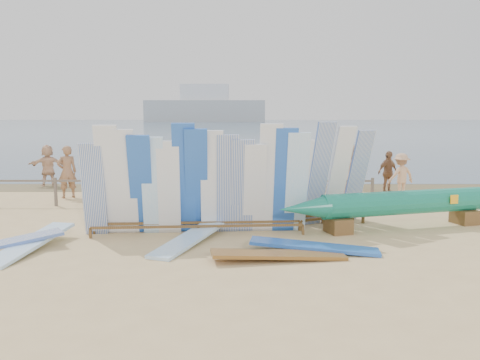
{
  "coord_description": "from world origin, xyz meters",
  "views": [
    {
      "loc": [
        1.88,
        -12.82,
        2.88
      ],
      "look_at": [
        1.84,
        1.18,
        1.07
      ],
      "focal_mm": 38.0,
      "sensor_mm": 36.0,
      "label": 1
    }
  ],
  "objects_px": {
    "side_surfboard_rack": "(329,179)",
    "flat_board_d": "(314,252)",
    "stroller": "(231,190)",
    "beachgoer_11": "(48,165)",
    "flat_board_c": "(279,260)",
    "beachgoer_5": "(171,170)",
    "beachgoer_10": "(388,172)",
    "main_surfboard_rack": "(198,185)",
    "beachgoer_6": "(258,173)",
    "outrigger_canoe": "(405,204)",
    "beachgoer_9": "(316,167)",
    "flat_board_b": "(189,244)",
    "flat_board_a": "(31,250)",
    "beach_chair_right": "(200,192)",
    "beachgoer_8": "(352,173)",
    "beachgoer_7": "(282,174)",
    "vendor_table": "(302,209)",
    "beachgoer_extra_0": "(401,175)",
    "beach_chair_left": "(166,194)",
    "beachgoer_1": "(67,172)"
  },
  "relations": [
    {
      "from": "flat_board_d",
      "to": "beachgoer_10",
      "type": "relative_size",
      "value": 1.73
    },
    {
      "from": "beachgoer_extra_0",
      "to": "beachgoer_1",
      "type": "relative_size",
      "value": 0.85
    },
    {
      "from": "beach_chair_right",
      "to": "beachgoer_extra_0",
      "type": "relative_size",
      "value": 0.54
    },
    {
      "from": "flat_board_d",
      "to": "beachgoer_8",
      "type": "xyz_separation_m",
      "value": [
        2.13,
        6.28,
        0.94
      ]
    },
    {
      "from": "outrigger_canoe",
      "to": "beach_chair_right",
      "type": "xyz_separation_m",
      "value": [
        -5.55,
        4.44,
        -0.38
      ]
    },
    {
      "from": "outrigger_canoe",
      "to": "beachgoer_9",
      "type": "xyz_separation_m",
      "value": [
        -1.36,
        6.15,
        0.32
      ]
    },
    {
      "from": "vendor_table",
      "to": "stroller",
      "type": "height_order",
      "value": "vendor_table"
    },
    {
      "from": "flat_board_b",
      "to": "flat_board_a",
      "type": "distance_m",
      "value": 3.35
    },
    {
      "from": "outrigger_canoe",
      "to": "beachgoer_9",
      "type": "relative_size",
      "value": 3.55
    },
    {
      "from": "stroller",
      "to": "beachgoer_11",
      "type": "height_order",
      "value": "beachgoer_11"
    },
    {
      "from": "outrigger_canoe",
      "to": "vendor_table",
      "type": "relative_size",
      "value": 6.44
    },
    {
      "from": "side_surfboard_rack",
      "to": "beachgoer_10",
      "type": "bearing_deg",
      "value": 33.64
    },
    {
      "from": "side_surfboard_rack",
      "to": "flat_board_d",
      "type": "height_order",
      "value": "side_surfboard_rack"
    },
    {
      "from": "beachgoer_6",
      "to": "beachgoer_10",
      "type": "bearing_deg",
      "value": -132.89
    },
    {
      "from": "beach_chair_left",
      "to": "vendor_table",
      "type": "bearing_deg",
      "value": -33.55
    },
    {
      "from": "flat_board_c",
      "to": "beachgoer_5",
      "type": "relative_size",
      "value": 1.57
    },
    {
      "from": "outrigger_canoe",
      "to": "beachgoer_5",
      "type": "height_order",
      "value": "beachgoer_5"
    },
    {
      "from": "beachgoer_10",
      "to": "outrigger_canoe",
      "type": "bearing_deg",
      "value": -131.82
    },
    {
      "from": "vendor_table",
      "to": "flat_board_d",
      "type": "bearing_deg",
      "value": -95.12
    },
    {
      "from": "flat_board_c",
      "to": "beachgoer_1",
      "type": "distance_m",
      "value": 10.17
    },
    {
      "from": "main_surfboard_rack",
      "to": "beach_chair_left",
      "type": "xyz_separation_m",
      "value": [
        -1.44,
        4.51,
        -0.93
      ]
    },
    {
      "from": "flat_board_a",
      "to": "beach_chair_right",
      "type": "xyz_separation_m",
      "value": [
        3.08,
        6.62,
        0.24
      ]
    },
    {
      "from": "stroller",
      "to": "beachgoer_6",
      "type": "bearing_deg",
      "value": 49.35
    },
    {
      "from": "beachgoer_6",
      "to": "flat_board_a",
      "type": "bearing_deg",
      "value": 89.92
    },
    {
      "from": "beachgoer_9",
      "to": "flat_board_a",
      "type": "bearing_deg",
      "value": -46.85
    },
    {
      "from": "beachgoer_7",
      "to": "beachgoer_extra_0",
      "type": "bearing_deg",
      "value": -92.53
    },
    {
      "from": "vendor_table",
      "to": "beachgoer_1",
      "type": "height_order",
      "value": "beachgoer_1"
    },
    {
      "from": "flat_board_d",
      "to": "flat_board_c",
      "type": "height_order",
      "value": "flat_board_d"
    },
    {
      "from": "beachgoer_10",
      "to": "beachgoer_5",
      "type": "bearing_deg",
      "value": 149.83
    },
    {
      "from": "beachgoer_extra_0",
      "to": "main_surfboard_rack",
      "type": "bearing_deg",
      "value": 19.88
    },
    {
      "from": "beach_chair_right",
      "to": "beachgoer_5",
      "type": "relative_size",
      "value": 0.48
    },
    {
      "from": "beach_chair_left",
      "to": "beachgoer_7",
      "type": "relative_size",
      "value": 0.59
    },
    {
      "from": "beachgoer_11",
      "to": "side_surfboard_rack",
      "type": "bearing_deg",
      "value": 131.33
    },
    {
      "from": "beach_chair_right",
      "to": "beachgoer_1",
      "type": "bearing_deg",
      "value": 138.99
    },
    {
      "from": "main_surfboard_rack",
      "to": "beachgoer_6",
      "type": "height_order",
      "value": "main_surfboard_rack"
    },
    {
      "from": "beachgoer_9",
      "to": "beachgoer_10",
      "type": "distance_m",
      "value": 2.59
    },
    {
      "from": "main_surfboard_rack",
      "to": "beachgoer_1",
      "type": "height_order",
      "value": "main_surfboard_rack"
    },
    {
      "from": "vendor_table",
      "to": "stroller",
      "type": "distance_m",
      "value": 3.65
    },
    {
      "from": "vendor_table",
      "to": "stroller",
      "type": "relative_size",
      "value": 1.01
    },
    {
      "from": "main_surfboard_rack",
      "to": "flat_board_c",
      "type": "distance_m",
      "value": 3.05
    },
    {
      "from": "flat_board_a",
      "to": "beachgoer_extra_0",
      "type": "bearing_deg",
      "value": 45.72
    },
    {
      "from": "flat_board_c",
      "to": "beach_chair_left",
      "type": "height_order",
      "value": "beach_chair_left"
    },
    {
      "from": "beachgoer_8",
      "to": "beachgoer_7",
      "type": "xyz_separation_m",
      "value": [
        -2.27,
        0.82,
        -0.14
      ]
    },
    {
      "from": "beach_chair_right",
      "to": "beachgoer_8",
      "type": "xyz_separation_m",
      "value": [
        5.07,
        -0.43,
        0.7
      ]
    },
    {
      "from": "flat_board_b",
      "to": "beachgoer_5",
      "type": "bearing_deg",
      "value": 122.73
    },
    {
      "from": "beachgoer_10",
      "to": "beachgoer_1",
      "type": "distance_m",
      "value": 11.39
    },
    {
      "from": "beach_chair_right",
      "to": "beachgoer_1",
      "type": "distance_m",
      "value": 4.67
    },
    {
      "from": "beachgoer_7",
      "to": "beachgoer_6",
      "type": "height_order",
      "value": "beachgoer_6"
    },
    {
      "from": "beachgoer_8",
      "to": "beachgoer_7",
      "type": "height_order",
      "value": "beachgoer_8"
    },
    {
      "from": "side_surfboard_rack",
      "to": "flat_board_d",
      "type": "relative_size",
      "value": 1.0
    }
  ]
}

